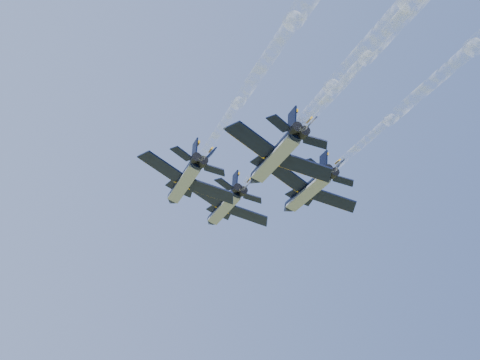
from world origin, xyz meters
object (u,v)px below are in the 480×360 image
jet_left (185,181)px  jet_slot (275,157)px  jet_lead (224,206)px  jet_right (308,191)px

jet_left → jet_slot: bearing=-59.8°
jet_lead → jet_slot: (-6.89, -26.02, 0.00)m
jet_lead → jet_left: 15.66m
jet_lead → jet_slot: same height
jet_left → jet_slot: 16.39m
jet_right → jet_slot: 17.32m
jet_lead → jet_left: bearing=-125.6°
jet_left → jet_lead: bearing=54.4°
jet_left → jet_right: bearing=0.3°
jet_lead → jet_left: (-11.74, -10.36, 0.00)m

